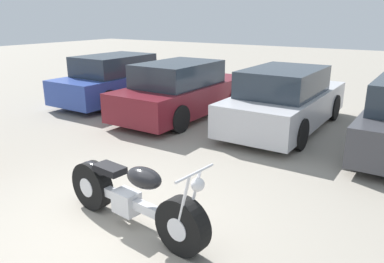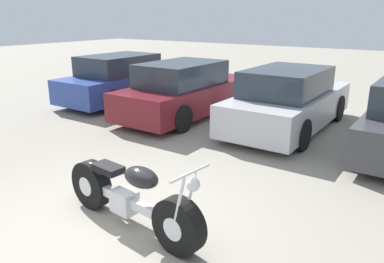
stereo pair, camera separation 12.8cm
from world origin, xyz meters
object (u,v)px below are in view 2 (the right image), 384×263
Objects in this scene: motorcycle at (129,197)px; parked_car_maroon at (186,91)px; parked_car_blue at (124,79)px; parked_car_silver at (289,101)px.

motorcycle is 0.53× the size of parked_car_maroon.
parked_car_blue and parked_car_silver have the same top height.
parked_car_blue and parked_car_maroon have the same top height.
motorcycle is 0.53× the size of parked_car_silver.
motorcycle is at bearing -45.03° from parked_car_blue.
motorcycle is at bearing -61.86° from parked_car_maroon.
motorcycle is 7.67m from parked_car_blue.
parked_car_silver is (2.73, 0.40, 0.00)m from parked_car_maroon.
parked_car_blue is 1.00× the size of parked_car_silver.
parked_car_maroon reaches higher than motorcycle.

